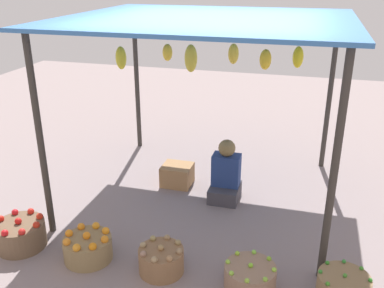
# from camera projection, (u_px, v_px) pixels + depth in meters

# --- Properties ---
(ground_plane) EXTENTS (14.00, 14.00, 0.00)m
(ground_plane) POSITION_uv_depth(u_px,v_px,m) (206.00, 193.00, 5.60)
(ground_plane) COLOR gray
(market_stall_structure) EXTENTS (3.17, 2.86, 2.21)m
(market_stall_structure) POSITION_uv_depth(u_px,v_px,m) (208.00, 31.00, 4.83)
(market_stall_structure) COLOR #38332D
(market_stall_structure) RESTS_ON ground
(vendor_person) EXTENTS (0.36, 0.44, 0.78)m
(vendor_person) POSITION_uv_depth(u_px,v_px,m) (226.00, 176.00, 5.39)
(vendor_person) COLOR #413F47
(vendor_person) RESTS_ON ground
(basket_red_tomatoes) EXTENTS (0.51, 0.51, 0.33)m
(basket_red_tomatoes) POSITION_uv_depth(u_px,v_px,m) (20.00, 234.00, 4.50)
(basket_red_tomatoes) COLOR brown
(basket_red_tomatoes) RESTS_ON ground
(basket_oranges) EXTENTS (0.48, 0.48, 0.30)m
(basket_oranges) POSITION_uv_depth(u_px,v_px,m) (88.00, 247.00, 4.31)
(basket_oranges) COLOR #91784E
(basket_oranges) RESTS_ON ground
(basket_potatoes) EXTENTS (0.43, 0.43, 0.30)m
(basket_potatoes) POSITION_uv_depth(u_px,v_px,m) (161.00, 260.00, 4.13)
(basket_potatoes) COLOR #8E6744
(basket_potatoes) RESTS_ON ground
(basket_limes) EXTENTS (0.47, 0.47, 0.25)m
(basket_limes) POSITION_uv_depth(u_px,v_px,m) (250.00, 276.00, 3.93)
(basket_limes) COLOR #99775E
(basket_limes) RESTS_ON ground
(wooden_crate_near_vendor) EXTENTS (0.39, 0.35, 0.28)m
(wooden_crate_near_vendor) POSITION_uv_depth(u_px,v_px,m) (177.00, 175.00, 5.79)
(wooden_crate_near_vendor) COLOR #A97B4D
(wooden_crate_near_vendor) RESTS_ON ground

